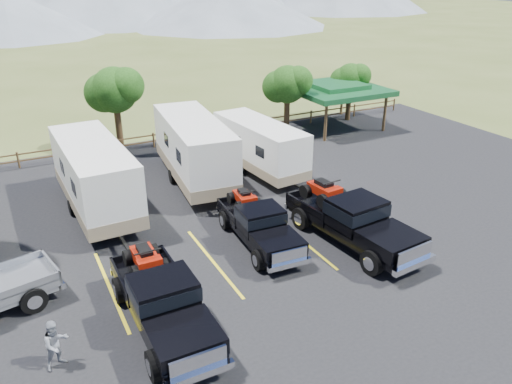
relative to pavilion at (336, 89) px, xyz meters
name	(u,v)px	position (x,y,z in m)	size (l,w,h in m)	color
ground	(312,304)	(-13.00, -17.00, -2.79)	(320.00, 320.00, 0.00)	#475524
asphalt_lot	(270,262)	(-13.00, -14.00, -2.77)	(44.00, 34.00, 0.04)	black
stall_lines	(258,250)	(-13.00, -13.00, -2.74)	(12.12, 5.50, 0.01)	yellow
tree_ne_a	(287,85)	(-4.03, 0.01, 0.69)	(3.11, 2.92, 4.76)	#322213
tree_ne_b	(350,79)	(1.98, 1.01, 0.34)	(2.77, 2.59, 4.27)	#322213
tree_north	(114,90)	(-15.03, 2.02, 1.05)	(3.46, 3.24, 5.25)	#322213
rail_fence	(183,134)	(-11.00, 1.50, -2.18)	(36.12, 0.12, 1.00)	brown
pavilion	(336,89)	(0.00, 0.00, 0.00)	(6.20, 6.20, 3.22)	brown
rig_left	(162,298)	(-17.87, -15.76, -1.74)	(2.23, 6.27, 2.09)	black
rig_center	(258,223)	(-12.70, -12.43, -1.84)	(2.24, 5.71, 1.87)	black
rig_right	(351,218)	(-9.25, -14.13, -1.66)	(2.89, 6.91, 2.25)	black
trailer_left	(95,177)	(-18.05, -6.42, -0.99)	(2.74, 9.65, 3.35)	white
trailer_center	(194,150)	(-12.69, -5.12, -0.95)	(3.36, 9.94, 3.44)	white
trailer_right	(260,147)	(-8.99, -5.50, -1.23)	(2.75, 8.36, 2.89)	white
person_a	(172,290)	(-17.41, -15.36, -1.81)	(0.68, 0.45, 1.87)	white
person_b	(56,344)	(-21.13, -16.14, -1.97)	(0.75, 0.59, 1.55)	gray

